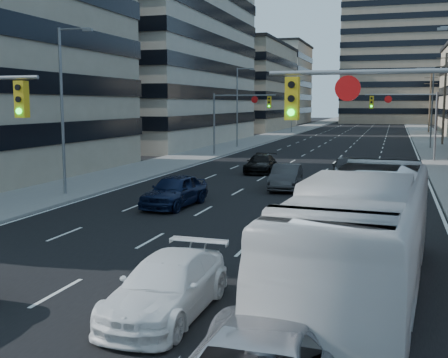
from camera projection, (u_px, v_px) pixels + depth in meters
road_surface at (366, 125)px, 132.00m from camera, size 18.00×300.00×0.02m
sidewalk_left at (317, 124)px, 135.32m from camera, size 5.00×300.00×0.15m
sidewalk_right at (417, 125)px, 128.68m from camera, size 5.00×300.00×0.15m
office_left_mid at (124, 33)px, 71.57m from camera, size 26.00×34.00×28.00m
office_left_far at (233, 88)px, 109.42m from camera, size 20.00×30.00×16.00m
apartment_tower at (397, 10)px, 145.37m from camera, size 26.00×26.00×58.00m
bg_block_left at (260, 85)px, 148.24m from camera, size 24.00×24.00×20.00m
signal_near_right at (429, 132)px, 13.60m from camera, size 6.59×0.33×6.00m
signal_far_left at (237, 111)px, 53.06m from camera, size 6.09×0.33×6.00m
signal_far_right at (408, 112)px, 48.62m from camera, size 6.09×0.33×6.00m
utility_pole_midblock at (445, 97)px, 67.04m from camera, size 2.20×0.28×11.00m
utility_pole_distant at (430, 99)px, 95.48m from camera, size 2.20×0.28×11.00m
streetlight_left_near at (64, 103)px, 30.02m from camera, size 2.03×0.22×9.00m
streetlight_left_mid at (239, 103)px, 63.21m from camera, size 2.03×0.22×9.00m
streetlight_left_far at (293, 103)px, 96.39m from camera, size 2.03×0.22×9.00m
streetlight_right_far at (431, 103)px, 61.98m from camera, size 2.03×0.22×9.00m
white_van at (167, 286)px, 13.38m from camera, size 2.00×4.81×1.39m
transit_bus at (363, 236)px, 14.42m from camera, size 3.65×11.96×3.28m
sedan_blue at (175, 191)px, 27.40m from camera, size 2.26×4.81×1.59m
sedan_grey_center at (286, 177)px, 32.96m from camera, size 1.82×4.55×1.47m
sedan_black_far at (261, 164)px, 40.97m from camera, size 2.04×4.68×1.34m
sedan_grey_right at (346, 167)px, 38.13m from camera, size 2.08×4.49×1.49m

